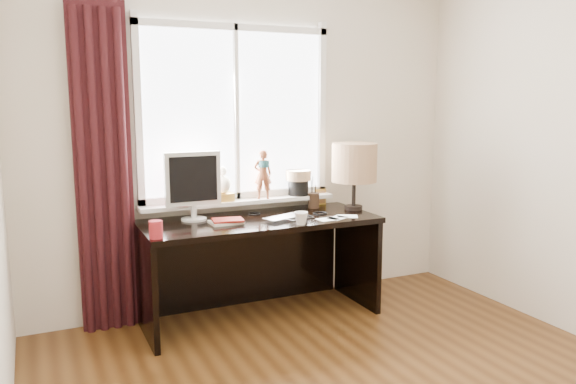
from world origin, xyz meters
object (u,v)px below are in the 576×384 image
red_cup (156,230)px  table_lamp (354,163)px  monitor (193,182)px  mug (301,218)px  laptop (284,218)px  desk (255,248)px

red_cup → table_lamp: table_lamp is taller
red_cup → monitor: (0.35, 0.42, 0.22)m
mug → red_cup: (-0.99, 0.03, 0.01)m
mug → laptop: bearing=99.6°
desk → monitor: bearing=172.9°
mug → desk: size_ratio=0.06×
desk → table_lamp: bearing=-5.6°
laptop → mug: size_ratio=3.23×
mug → table_lamp: (0.61, 0.32, 0.31)m
monitor → red_cup: bearing=-130.3°
laptop → monitor: monitor is taller
red_cup → table_lamp: 1.65m
mug → monitor: (-0.63, 0.45, 0.23)m
laptop → desk: size_ratio=0.18×
red_cup → table_lamp: (1.60, 0.28, 0.31)m
red_cup → monitor: 0.59m
desk → table_lamp: size_ratio=3.27×
desk → monitor: 0.69m
table_lamp → laptop: bearing=-170.0°
laptop → table_lamp: bearing=-9.7°
desk → monitor: size_ratio=3.47×
laptop → mug: mug is taller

